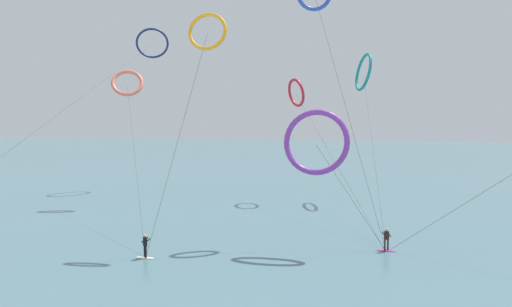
% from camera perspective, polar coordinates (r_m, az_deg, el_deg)
% --- Properties ---
extents(sea_water, '(400.00, 200.00, 0.08)m').
position_cam_1_polar(sea_water, '(115.16, 10.08, -0.63)').
color(sea_water, '#476B75').
rests_on(sea_water, ground).
extents(surfer_magenta, '(1.40, 0.72, 1.70)m').
position_cam_1_polar(surfer_magenta, '(34.87, 16.31, -10.68)').
color(surfer_magenta, '#CC288E').
rests_on(surfer_magenta, ground).
extents(surfer_ivory, '(1.40, 0.73, 1.70)m').
position_cam_1_polar(surfer_ivory, '(32.81, -13.96, -11.58)').
color(surfer_ivory, silver).
rests_on(surfer_ivory, ground).
extents(kite_navy, '(5.49, 42.43, 22.84)m').
position_cam_1_polar(kite_navy, '(68.04, -13.12, 13.51)').
color(kite_navy, navy).
rests_on(kite_navy, ground).
extents(kite_coral, '(13.99, 20.64, 15.67)m').
position_cam_1_polar(kite_coral, '(53.95, -16.10, 8.64)').
color(kite_coral, '#EA7260').
rests_on(kite_coral, ground).
extents(kite_crimson, '(11.41, 22.17, 14.80)m').
position_cam_1_polar(kite_crimson, '(54.78, 5.16, 7.71)').
color(kite_crimson, red).
rests_on(kite_crimson, ground).
extents(kite_teal, '(3.37, 25.23, 17.92)m').
position_cam_1_polar(kite_teal, '(56.75, 13.54, 10.05)').
color(kite_teal, teal).
rests_on(kite_teal, ground).
extents(kite_amber, '(4.33, 6.24, 18.18)m').
position_cam_1_polar(kite_amber, '(36.26, -6.23, 15.19)').
color(kite_amber, orange).
rests_on(kite_amber, ground).
extents(kite_violet, '(7.65, 1.53, 10.56)m').
position_cam_1_polar(kite_violet, '(33.18, 7.71, 1.45)').
color(kite_violet, purple).
rests_on(kite_violet, ground).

